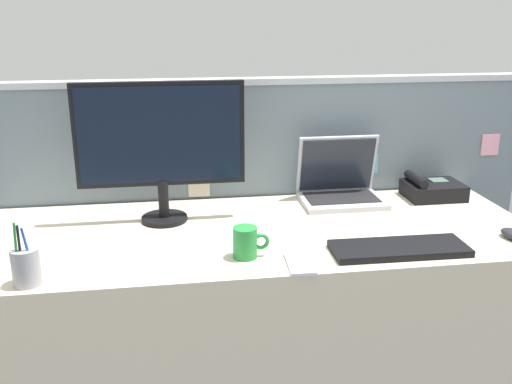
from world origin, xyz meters
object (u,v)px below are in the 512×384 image
Objects in this scene: coffee_mug at (246,242)px; keyboard_main at (399,249)px; desktop_monitor at (160,140)px; cell_phone_white_slab at (300,263)px; pen_cup at (26,266)px; desk_phone at (432,189)px; laptop at (340,184)px.

keyboard_main is at bearing -4.08° from coffee_mug.
desktop_monitor is 0.65m from cell_phone_white_slab.
desk_phone is at bearing 20.84° from pen_cup.
laptop is 0.64m from coffee_mug.
keyboard_main is 0.33m from cell_phone_white_slab.
cell_phone_white_slab is (-0.28, -0.55, -0.06)m from laptop.
laptop is 0.37m from desk_phone.
desk_phone is 0.59m from keyboard_main.
desktop_monitor reaches higher than keyboard_main.
coffee_mug is (-0.81, -0.45, 0.01)m from desk_phone.
pen_cup reaches higher than desk_phone.
desktop_monitor reaches higher than desk_phone.
laptop is 0.63m from cell_phone_white_slab.
pen_cup is (-1.42, -0.54, 0.02)m from desk_phone.
desktop_monitor is 3.03× the size of pen_cup.
pen_cup is 1.71× the size of coffee_mug.
coffee_mug is (-0.43, -0.48, -0.02)m from laptop.
desktop_monitor is at bearing 50.68° from pen_cup.
laptop is at bearing 95.37° from keyboard_main.
desktop_monitor is 1.08m from desk_phone.
keyboard_main is 0.47m from coffee_mug.
desktop_monitor reaches higher than laptop.
cell_phone_white_slab is (-0.32, -0.04, -0.01)m from keyboard_main.
desk_phone is 0.52× the size of keyboard_main.
desktop_monitor reaches higher than coffee_mug.
pen_cup reaches higher than cell_phone_white_slab.
desk_phone is 1.15× the size of pen_cup.
coffee_mug is at bearing -55.91° from desktop_monitor.
laptop reaches higher than cell_phone_white_slab.
desktop_monitor is 0.50m from coffee_mug.
desktop_monitor is 5.18× the size of coffee_mug.
cell_phone_white_slab is at bearing -171.39° from keyboard_main.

